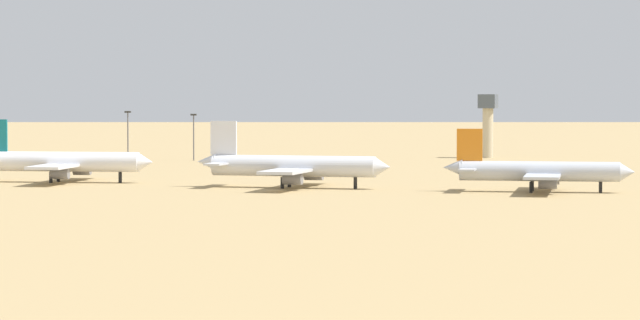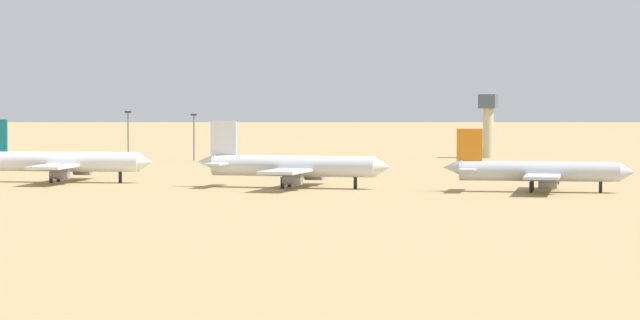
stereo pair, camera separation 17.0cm
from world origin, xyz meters
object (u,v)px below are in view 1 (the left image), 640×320
control_tower (488,119)px  light_pole_west (128,133)px  light_pole_mid (194,133)px  parked_jet_orange_3 (537,171)px  parked_jet_teal_1 (60,162)px  parked_jet_white_2 (292,166)px

control_tower → light_pole_west: 110.27m
control_tower → light_pole_mid: bearing=-150.1°
parked_jet_orange_3 → control_tower: bearing=97.9°
parked_jet_teal_1 → parked_jet_orange_3: bearing=-9.9°
parked_jet_white_2 → light_pole_west: 119.47m
parked_jet_teal_1 → light_pole_west: bearing=95.7°
parked_jet_teal_1 → parked_jet_orange_3: size_ratio=1.10×
control_tower → parked_jet_orange_3: bearing=-74.4°
parked_jet_orange_3 → light_pole_west: size_ratio=2.63×
parked_jet_white_2 → light_pole_mid: parked_jet_white_2 is taller
parked_jet_white_2 → parked_jet_orange_3: (51.32, 2.45, -0.41)m
parked_jet_orange_3 → light_pole_mid: light_pole_mid is taller
parked_jet_white_2 → light_pole_west: (-79.07, 89.48, 3.92)m
parked_jet_orange_3 → light_pole_mid: (-120.34, 110.22, 3.78)m
parked_jet_orange_3 → light_pole_mid: size_ratio=2.84×
parked_jet_orange_3 → control_tower: (-43.23, 154.51, 7.38)m
light_pole_west → light_pole_mid: (10.05, 23.20, -0.55)m
control_tower → light_pole_west: control_tower is taller
parked_jet_teal_1 → light_pole_mid: (-13.70, 109.78, 3.37)m
parked_jet_orange_3 → light_pole_mid: 163.23m
parked_jet_orange_3 → light_pole_west: (-130.39, 87.03, 4.33)m
parked_jet_white_2 → control_tower: control_tower is taller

